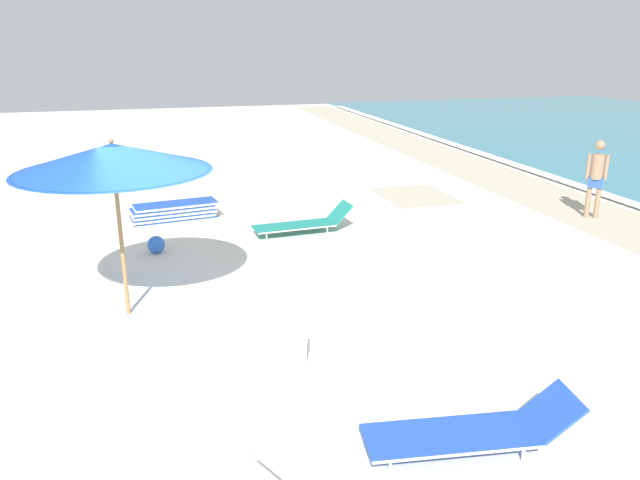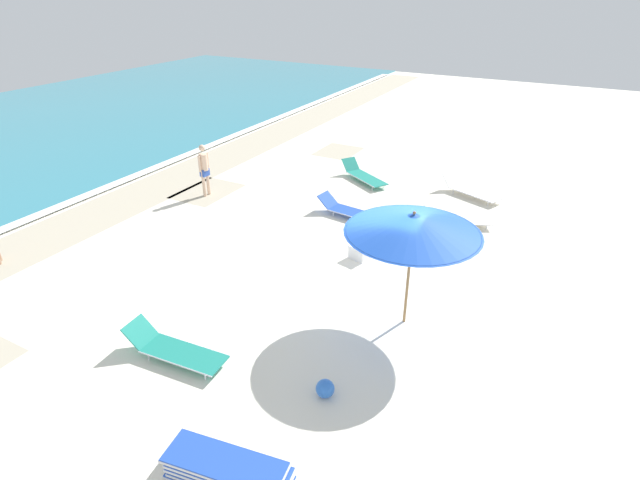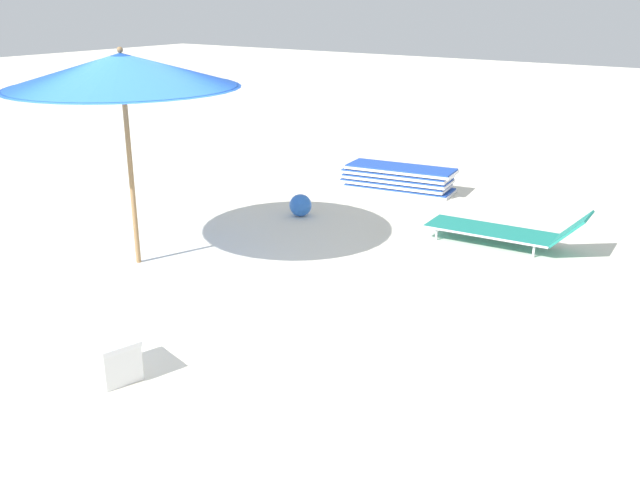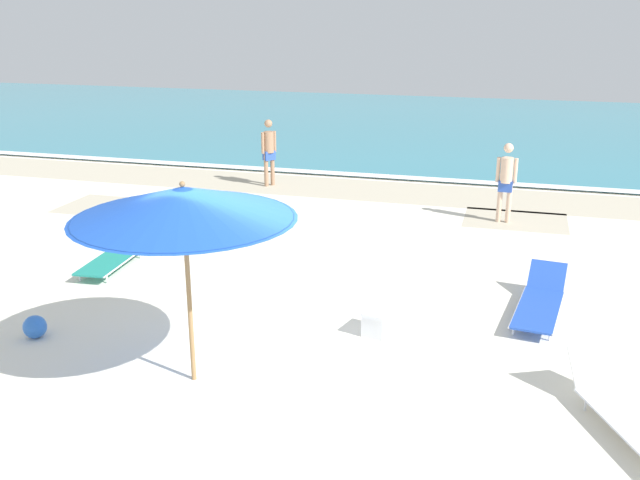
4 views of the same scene
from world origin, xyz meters
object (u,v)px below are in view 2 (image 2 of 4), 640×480
at_px(sun_lounger_near_water_left, 363,175).
at_px(cooler_box, 359,252).
at_px(beach_umbrella, 413,224).
at_px(beach_ball, 325,389).
at_px(lounger_stack, 228,471).
at_px(sun_lounger_near_water_right, 470,190).
at_px(sun_lounger_under_umbrella, 455,219).
at_px(beachgoer_shoreline_child, 204,167).
at_px(sun_lounger_beside_umbrella, 174,349).
at_px(sun_lounger_mid_beach_solo, 350,210).

bearing_deg(sun_lounger_near_water_left, cooler_box, -125.52).
height_order(beach_umbrella, beach_ball, beach_umbrella).
xyz_separation_m(lounger_stack, sun_lounger_near_water_right, (12.58, -0.51, 0.01)).
xyz_separation_m(sun_lounger_under_umbrella, beachgoer_shoreline_child, (-1.64, 8.04, 0.78)).
relative_size(beach_umbrella, sun_lounger_beside_umbrella, 1.28).
height_order(sun_lounger_near_water_right, beachgoer_shoreline_child, beachgoer_shoreline_child).
relative_size(sun_lounger_near_water_left, sun_lounger_near_water_right, 0.99).
bearing_deg(sun_lounger_under_umbrella, sun_lounger_near_water_left, 36.13).
xyz_separation_m(beachgoer_shoreline_child, cooler_box, (-1.53, -6.35, -0.81)).
bearing_deg(beach_ball, sun_lounger_under_umbrella, -1.56).
distance_m(sun_lounger_under_umbrella, sun_lounger_near_water_right, 2.52).
bearing_deg(sun_lounger_near_water_right, sun_lounger_mid_beach_solo, 162.16).
height_order(lounger_stack, sun_lounger_mid_beach_solo, sun_lounger_mid_beach_solo).
distance_m(sun_lounger_near_water_right, beachgoer_shoreline_child, 8.94).
height_order(lounger_stack, sun_lounger_under_umbrella, sun_lounger_under_umbrella).
relative_size(beachgoer_shoreline_child, beach_ball, 5.27).
relative_size(sun_lounger_near_water_left, beachgoer_shoreline_child, 1.23).
height_order(lounger_stack, sun_lounger_beside_umbrella, sun_lounger_beside_umbrella).
bearing_deg(beachgoer_shoreline_child, beach_umbrella, 71.21).
relative_size(sun_lounger_beside_umbrella, sun_lounger_near_water_right, 0.97).
height_order(beach_umbrella, lounger_stack, beach_umbrella).
distance_m(sun_lounger_beside_umbrella, cooler_box, 5.45).
xyz_separation_m(sun_lounger_beside_umbrella, sun_lounger_near_water_left, (10.53, 0.67, -0.00)).
relative_size(sun_lounger_under_umbrella, beachgoer_shoreline_child, 1.19).
xyz_separation_m(sun_lounger_near_water_left, sun_lounger_mid_beach_solo, (-3.04, -0.87, -0.00)).
distance_m(sun_lounger_mid_beach_solo, beach_ball, 7.54).
height_order(lounger_stack, beach_ball, lounger_stack).
xyz_separation_m(sun_lounger_near_water_right, beach_ball, (-10.42, 0.05, -0.05)).
height_order(sun_lounger_near_water_left, cooler_box, sun_lounger_near_water_left).
bearing_deg(beach_ball, sun_lounger_near_water_right, -0.28).
relative_size(lounger_stack, cooler_box, 3.48).
bearing_deg(beachgoer_shoreline_child, sun_lounger_beside_umbrella, 39.68).
height_order(sun_lounger_under_umbrella, beachgoer_shoreline_child, beachgoer_shoreline_child).
bearing_deg(sun_lounger_mid_beach_solo, sun_lounger_near_water_right, -32.41).
relative_size(beach_umbrella, sun_lounger_near_water_right, 1.24).
distance_m(sun_lounger_mid_beach_solo, cooler_box, 2.63).
height_order(sun_lounger_beside_umbrella, sun_lounger_near_water_right, sun_lounger_near_water_right).
bearing_deg(sun_lounger_near_water_left, beach_ball, -128.03).
bearing_deg(cooler_box, sun_lounger_near_water_left, 127.46).
bearing_deg(lounger_stack, sun_lounger_near_water_left, 6.29).
distance_m(sun_lounger_beside_umbrella, sun_lounger_mid_beach_solo, 7.49).
xyz_separation_m(beach_umbrella, sun_lounger_beside_umbrella, (-3.21, 3.52, -2.11)).
bearing_deg(cooler_box, beachgoer_shoreline_child, -178.83).
bearing_deg(beach_umbrella, beachgoer_shoreline_child, 66.90).
distance_m(beachgoer_shoreline_child, cooler_box, 6.58).
xyz_separation_m(beachgoer_shoreline_child, beach_ball, (-6.27, -7.82, -0.83)).
relative_size(sun_lounger_under_umbrella, sun_lounger_mid_beach_solo, 0.96).
height_order(sun_lounger_beside_umbrella, cooler_box, sun_lounger_beside_umbrella).
height_order(beach_umbrella, sun_lounger_beside_umbrella, beach_umbrella).
bearing_deg(beachgoer_shoreline_child, sun_lounger_under_umbrella, 105.86).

